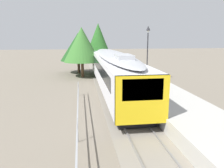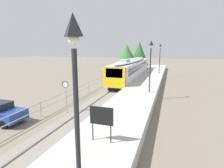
# 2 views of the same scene
# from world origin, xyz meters

# --- Properties ---
(ground_plane) EXTENTS (160.00, 160.00, 0.00)m
(ground_plane) POSITION_xyz_m (-3.00, 22.00, 0.00)
(ground_plane) COLOR slate
(track_rails) EXTENTS (3.20, 60.00, 0.14)m
(track_rails) POSITION_xyz_m (0.00, 22.00, 0.03)
(track_rails) COLOR gray
(track_rails) RESTS_ON ground
(commuter_train) EXTENTS (2.82, 20.18, 3.74)m
(commuter_train) POSITION_xyz_m (0.00, 31.14, 2.15)
(commuter_train) COLOR silver
(commuter_train) RESTS_ON track_rails
(station_platform) EXTENTS (3.90, 60.00, 0.90)m
(station_platform) POSITION_xyz_m (3.25, 22.00, 0.45)
(station_platform) COLOR #B7B5AD
(station_platform) RESTS_ON ground
(platform_lamp_far_end) EXTENTS (0.34, 0.34, 5.35)m
(platform_lamp_far_end) POSITION_xyz_m (4.42, 35.11, 4.62)
(platform_lamp_far_end) COLOR #232328
(platform_lamp_far_end) RESTS_ON station_platform
(tree_behind_carpark) EXTENTS (5.00, 5.00, 5.57)m
(tree_behind_carpark) POSITION_xyz_m (-3.29, 42.64, 3.66)
(tree_behind_carpark) COLOR brown
(tree_behind_carpark) RESTS_ON ground
(tree_behind_station_far) EXTENTS (4.61, 4.61, 6.25)m
(tree_behind_station_far) POSITION_xyz_m (-2.81, 39.26, 4.10)
(tree_behind_station_far) COLOR brown
(tree_behind_station_far) RESTS_ON ground
(tree_distant_left) EXTENTS (4.14, 4.14, 6.88)m
(tree_distant_left) POSITION_xyz_m (-0.52, 42.13, 4.27)
(tree_distant_left) COLOR brown
(tree_distant_left) RESTS_ON ground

